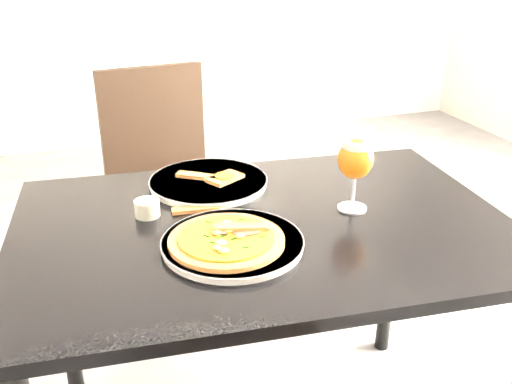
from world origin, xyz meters
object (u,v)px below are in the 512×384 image
object	(u,v)px
dining_table	(263,254)
chair_far	(165,181)
pizza	(227,239)
beer_glass	(356,159)

from	to	relation	value
dining_table	chair_far	bearing A→B (deg)	101.19
chair_far	pizza	distance (m)	1.02
chair_far	pizza	size ratio (longest dim) A/B	3.64
chair_far	pizza	xyz separation A→B (m)	(-0.03, -0.99, 0.26)
dining_table	beer_glass	bearing A→B (deg)	4.55
pizza	chair_far	bearing A→B (deg)	88.35
beer_glass	pizza	bearing A→B (deg)	-164.92
chair_far	beer_glass	size ratio (longest dim) A/B	5.01
chair_far	beer_glass	xyz separation A→B (m)	(0.33, -0.89, 0.37)
pizza	beer_glass	world-z (taller)	beer_glass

